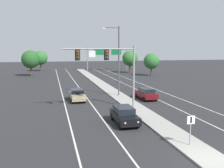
# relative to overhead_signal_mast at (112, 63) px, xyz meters

# --- Properties ---
(ground_plane) EXTENTS (260.00, 260.00, 0.00)m
(ground_plane) POSITION_rel_overhead_signal_mast_xyz_m (2.90, -14.56, -5.37)
(ground_plane) COLOR #28282B
(median_island) EXTENTS (2.40, 110.00, 0.15)m
(median_island) POSITION_rel_overhead_signal_mast_xyz_m (2.90, 3.44, -5.29)
(median_island) COLOR #9E9B93
(median_island) RESTS_ON ground
(lane_stripe_oncoming_center) EXTENTS (0.14, 100.00, 0.01)m
(lane_stripe_oncoming_center) POSITION_rel_overhead_signal_mast_xyz_m (-1.80, 10.44, -5.36)
(lane_stripe_oncoming_center) COLOR silver
(lane_stripe_oncoming_center) RESTS_ON ground
(lane_stripe_receding_center) EXTENTS (0.14, 100.00, 0.01)m
(lane_stripe_receding_center) POSITION_rel_overhead_signal_mast_xyz_m (7.60, 10.44, -5.36)
(lane_stripe_receding_center) COLOR silver
(lane_stripe_receding_center) RESTS_ON ground
(edge_stripe_left) EXTENTS (0.14, 100.00, 0.01)m
(edge_stripe_left) POSITION_rel_overhead_signal_mast_xyz_m (-5.10, 10.44, -5.36)
(edge_stripe_left) COLOR silver
(edge_stripe_left) RESTS_ON ground
(edge_stripe_right) EXTENTS (0.14, 100.00, 0.01)m
(edge_stripe_right) POSITION_rel_overhead_signal_mast_xyz_m (10.90, 10.44, -5.36)
(edge_stripe_right) COLOR silver
(edge_stripe_right) RESTS_ON ground
(overhead_signal_mast) EXTENTS (8.17, 0.44, 7.20)m
(overhead_signal_mast) POSITION_rel_overhead_signal_mast_xyz_m (0.00, 0.00, 0.00)
(overhead_signal_mast) COLOR gray
(overhead_signal_mast) RESTS_ON median_island
(median_sign_post) EXTENTS (0.60, 0.10, 2.20)m
(median_sign_post) POSITION_rel_overhead_signal_mast_xyz_m (2.82, -12.14, -3.78)
(median_sign_post) COLOR gray
(median_sign_post) RESTS_ON median_island
(street_lamp_median) EXTENTS (2.58, 0.28, 10.00)m
(street_lamp_median) POSITION_rel_overhead_signal_mast_xyz_m (2.73, 7.80, 0.42)
(street_lamp_median) COLOR #4C4C51
(street_lamp_median) RESTS_ON median_island
(car_oncoming_black) EXTENTS (1.83, 4.47, 1.58)m
(car_oncoming_black) POSITION_rel_overhead_signal_mast_xyz_m (-0.11, -5.53, -4.55)
(car_oncoming_black) COLOR black
(car_oncoming_black) RESTS_ON ground
(car_oncoming_tan) EXTENTS (1.90, 4.50, 1.58)m
(car_oncoming_tan) POSITION_rel_overhead_signal_mast_xyz_m (-3.35, 6.03, -4.55)
(car_oncoming_tan) COLOR tan
(car_oncoming_tan) RESTS_ON ground
(car_receding_darkred) EXTENTS (1.89, 4.50, 1.58)m
(car_receding_darkred) POSITION_rel_overhead_signal_mast_xyz_m (6.07, 4.77, -4.55)
(car_receding_darkred) COLOR #5B0F14
(car_receding_darkred) RESTS_ON ground
(highway_sign_gantry) EXTENTS (13.28, 0.42, 7.50)m
(highway_sign_gantry) POSITION_rel_overhead_signal_mast_xyz_m (11.10, 51.72, 0.79)
(highway_sign_gantry) COLOR gray
(highway_sign_gantry) RESTS_ON ground
(tree_far_right_b) EXTENTS (4.03, 4.03, 5.83)m
(tree_far_right_b) POSITION_rel_overhead_signal_mast_xyz_m (18.58, 33.25, -1.57)
(tree_far_right_b) COLOR #4C3823
(tree_far_right_b) RESTS_ON ground
(tree_far_left_c) EXTENTS (4.41, 4.41, 6.38)m
(tree_far_left_c) POSITION_rel_overhead_signal_mast_xyz_m (-9.81, 54.37, -1.20)
(tree_far_left_c) COLOR #4C3823
(tree_far_left_c) RESTS_ON ground
(tree_far_right_a) EXTENTS (4.47, 4.47, 6.47)m
(tree_far_right_a) POSITION_rel_overhead_signal_mast_xyz_m (15.62, 42.08, -1.15)
(tree_far_right_a) COLOR #4C3823
(tree_far_right_a) RESTS_ON ground
(tree_far_left_b) EXTENTS (4.56, 4.56, 6.60)m
(tree_far_left_b) POSITION_rel_overhead_signal_mast_xyz_m (-11.67, 39.75, -1.06)
(tree_far_left_b) COLOR #4C3823
(tree_far_left_b) RESTS_ON ground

